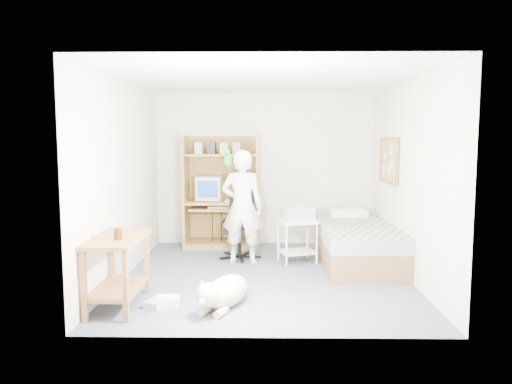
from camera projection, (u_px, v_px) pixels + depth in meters
The scene contains 21 objects.
floor at pixel (265, 276), 6.45m from camera, with size 4.00×4.00×0.00m, color #495363.
wall_back at pixel (265, 169), 8.30m from camera, with size 3.60×0.02×2.50m, color beige.
wall_right at pixel (408, 180), 6.28m from camera, with size 0.02×4.00×2.50m, color beige.
wall_left at pixel (124, 179), 6.34m from camera, with size 0.02×4.00×2.50m, color beige.
ceiling at pixel (266, 79), 6.17m from camera, with size 3.60×4.00×0.02m, color white.
computer_hutch at pixel (222, 197), 8.09m from camera, with size 1.20×0.63×1.80m.
bed at pixel (357, 244), 7.01m from camera, with size 1.02×2.02×0.66m.
side_desk at pixel (118, 261), 5.22m from camera, with size 0.50×1.00×0.75m.
corkboard at pixel (389, 160), 7.15m from camera, with size 0.04×0.94×0.66m.
office_chair at pixel (240, 235), 7.37m from camera, with size 0.55×0.55×0.97m.
person at pixel (242, 207), 7.02m from camera, with size 0.59×0.39×1.61m, color white.
parrot at pixel (228, 159), 6.96m from camera, with size 0.12×0.21×0.33m.
dog at pixel (224, 292), 5.23m from camera, with size 0.59×1.00×0.40m.
printer_cart at pixel (297, 234), 7.10m from camera, with size 0.61×0.54×0.62m.
printer at pixel (298, 214), 7.06m from camera, with size 0.42×0.32×0.18m, color #A9A9A4.
crt_monitor at pixel (210, 188), 8.09m from camera, with size 0.43×0.45×0.38m.
keyboard at pixel (222, 207), 7.95m from camera, with size 0.45×0.16×0.03m, color beige.
pencil_cup at pixel (241, 197), 8.00m from camera, with size 0.08×0.08×0.12m, color gold.
drink_glass at pixel (118, 234), 5.06m from camera, with size 0.08×0.08×0.12m, color #40150A.
floor_box_a at pixel (167, 301), 5.29m from camera, with size 0.25×0.20×0.10m, color white.
floor_box_b at pixel (156, 304), 5.24m from camera, with size 0.18×0.22×0.08m, color #B8B8B3.
Camera 1 is at (-0.02, -6.29, 1.79)m, focal length 35.00 mm.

